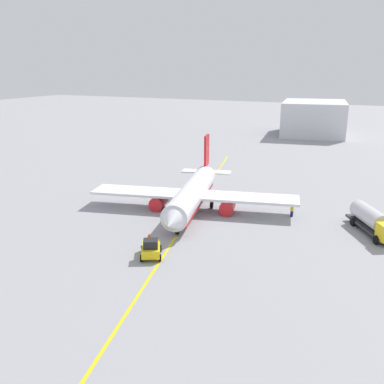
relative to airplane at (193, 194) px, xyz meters
name	(u,v)px	position (x,y,z in m)	size (l,w,h in m)	color
ground_plane	(192,212)	(0.50, 0.12, -2.55)	(400.00, 400.00, 0.00)	#939399
airplane	(193,194)	(0.00, 0.00, 0.00)	(28.77, 30.94, 9.47)	white
fuel_tanker	(373,220)	(-1.40, 24.65, -0.83)	(9.93, 7.15, 3.15)	#2D2D33
pushback_tug	(151,248)	(16.75, 2.56, -1.54)	(4.12, 3.63, 2.20)	yellow
refueling_worker	(292,211)	(-3.48, 13.93, -1.73)	(0.53, 0.38, 1.71)	navy
safety_cone_nose	(149,236)	(11.97, -0.49, -2.26)	(0.53, 0.53, 0.59)	#F2590F
distant_hangar	(313,118)	(-83.10, 2.83, 2.52)	(25.62, 21.83, 10.15)	silver
taxi_line_marking	(192,211)	(0.50, 0.12, -2.55)	(83.41, 0.30, 0.01)	yellow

